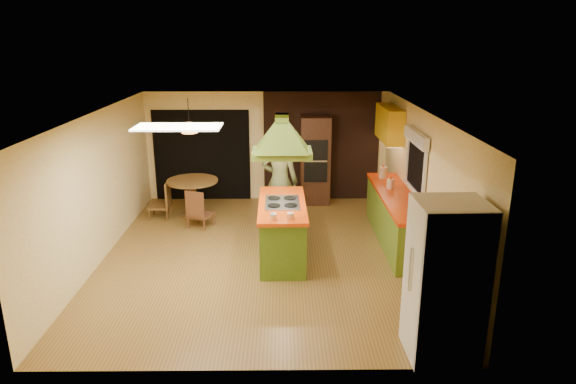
{
  "coord_description": "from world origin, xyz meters",
  "views": [
    {
      "loc": [
        0.37,
        -8.32,
        3.73
      ],
      "look_at": [
        0.45,
        0.03,
        1.15
      ],
      "focal_mm": 32.0,
      "sensor_mm": 36.0,
      "label": 1
    }
  ],
  "objects_px": {
    "dining_table": "(193,190)",
    "canister_large": "(383,172)",
    "man": "(280,181)",
    "wall_oven": "(315,160)",
    "kitchen_island": "(282,230)",
    "refrigerator": "(445,281)"
  },
  "relations": [
    {
      "from": "kitchen_island",
      "to": "dining_table",
      "type": "height_order",
      "value": "kitchen_island"
    },
    {
      "from": "kitchen_island",
      "to": "wall_oven",
      "type": "relative_size",
      "value": 1.0
    },
    {
      "from": "dining_table",
      "to": "canister_large",
      "type": "height_order",
      "value": "canister_large"
    },
    {
      "from": "kitchen_island",
      "to": "dining_table",
      "type": "relative_size",
      "value": 1.86
    },
    {
      "from": "kitchen_island",
      "to": "wall_oven",
      "type": "height_order",
      "value": "wall_oven"
    },
    {
      "from": "wall_oven",
      "to": "dining_table",
      "type": "xyz_separation_m",
      "value": [
        -2.63,
        -0.89,
        -0.43
      ]
    },
    {
      "from": "kitchen_island",
      "to": "man",
      "type": "relative_size",
      "value": 1.01
    },
    {
      "from": "man",
      "to": "canister_large",
      "type": "height_order",
      "value": "man"
    },
    {
      "from": "man",
      "to": "wall_oven",
      "type": "height_order",
      "value": "wall_oven"
    },
    {
      "from": "refrigerator",
      "to": "dining_table",
      "type": "xyz_separation_m",
      "value": [
        -3.8,
        4.98,
        -0.41
      ]
    },
    {
      "from": "man",
      "to": "wall_oven",
      "type": "xyz_separation_m",
      "value": [
        0.79,
        1.68,
        0.01
      ]
    },
    {
      "from": "canister_large",
      "to": "man",
      "type": "bearing_deg",
      "value": -167.81
    },
    {
      "from": "kitchen_island",
      "to": "dining_table",
      "type": "xyz_separation_m",
      "value": [
        -1.89,
        2.13,
        0.06
      ]
    },
    {
      "from": "refrigerator",
      "to": "canister_large",
      "type": "height_order",
      "value": "refrigerator"
    },
    {
      "from": "kitchen_island",
      "to": "canister_large",
      "type": "height_order",
      "value": "canister_large"
    },
    {
      "from": "man",
      "to": "refrigerator",
      "type": "bearing_deg",
      "value": 128.32
    },
    {
      "from": "wall_oven",
      "to": "man",
      "type": "bearing_deg",
      "value": -116.04
    },
    {
      "from": "kitchen_island",
      "to": "refrigerator",
      "type": "xyz_separation_m",
      "value": [
        1.91,
        -2.85,
        0.47
      ]
    },
    {
      "from": "dining_table",
      "to": "refrigerator",
      "type": "bearing_deg",
      "value": -52.66
    },
    {
      "from": "canister_large",
      "to": "kitchen_island",
      "type": "bearing_deg",
      "value": -138.8
    },
    {
      "from": "dining_table",
      "to": "canister_large",
      "type": "distance_m",
      "value": 3.98
    },
    {
      "from": "kitchen_island",
      "to": "refrigerator",
      "type": "distance_m",
      "value": 3.47
    }
  ]
}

